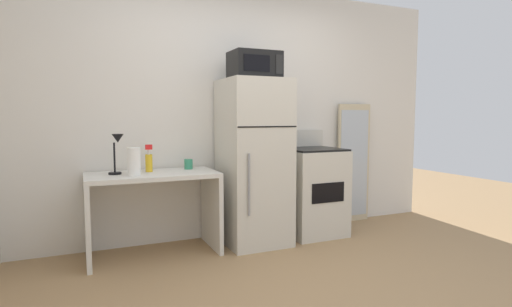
# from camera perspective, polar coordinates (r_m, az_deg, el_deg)

# --- Properties ---
(ground_plane) EXTENTS (12.00, 12.00, 0.00)m
(ground_plane) POSITION_cam_1_polar(r_m,az_deg,el_deg) (3.05, 8.78, -19.13)
(ground_plane) COLOR #9E7A51
(wall_back_white) EXTENTS (5.00, 0.10, 2.60)m
(wall_back_white) POSITION_cam_1_polar(r_m,az_deg,el_deg) (4.30, -3.31, 5.83)
(wall_back_white) COLOR silver
(wall_back_white) RESTS_ON ground
(desk) EXTENTS (1.14, 0.59, 0.75)m
(desk) POSITION_cam_1_polar(r_m,az_deg,el_deg) (3.79, -14.32, -6.07)
(desk) COLOR silver
(desk) RESTS_ON ground
(desk_lamp) EXTENTS (0.14, 0.12, 0.35)m
(desk_lamp) POSITION_cam_1_polar(r_m,az_deg,el_deg) (3.71, -18.98, 0.88)
(desk_lamp) COLOR black
(desk_lamp) RESTS_ON desk
(spray_bottle) EXTENTS (0.06, 0.06, 0.25)m
(spray_bottle) POSITION_cam_1_polar(r_m,az_deg,el_deg) (3.82, -14.84, -1.03)
(spray_bottle) COLOR yellow
(spray_bottle) RESTS_ON desk
(coffee_mug) EXTENTS (0.08, 0.08, 0.09)m
(coffee_mug) POSITION_cam_1_polar(r_m,az_deg,el_deg) (3.95, -9.48, -1.48)
(coffee_mug) COLOR #338C66
(coffee_mug) RESTS_ON desk
(paper_towel_roll) EXTENTS (0.11, 0.11, 0.24)m
(paper_towel_roll) POSITION_cam_1_polar(r_m,az_deg,el_deg) (3.61, -16.80, -1.10)
(paper_towel_roll) COLOR white
(paper_towel_roll) RESTS_ON desk
(refrigerator) EXTENTS (0.60, 0.67, 1.61)m
(refrigerator) POSITION_cam_1_polar(r_m,az_deg,el_deg) (3.99, -0.34, -1.21)
(refrigerator) COLOR beige
(refrigerator) RESTS_ON ground
(microwave) EXTENTS (0.46, 0.35, 0.26)m
(microwave) POSITION_cam_1_polar(r_m,az_deg,el_deg) (3.98, -0.22, 12.29)
(microwave) COLOR black
(microwave) RESTS_ON refrigerator
(oven_range) EXTENTS (0.59, 0.61, 1.10)m
(oven_range) POSITION_cam_1_polar(r_m,az_deg,el_deg) (4.38, 7.87, -5.18)
(oven_range) COLOR beige
(oven_range) RESTS_ON ground
(leaning_mirror) EXTENTS (0.44, 0.03, 1.40)m
(leaning_mirror) POSITION_cam_1_polar(r_m,az_deg,el_deg) (4.97, 13.54, -1.33)
(leaning_mirror) COLOR #C6B793
(leaning_mirror) RESTS_ON ground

